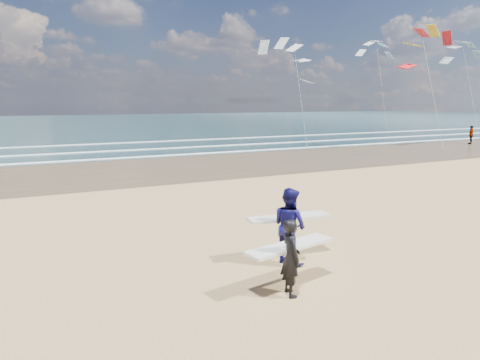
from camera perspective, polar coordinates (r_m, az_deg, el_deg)
wet_sand_strip at (r=36.38m, az=18.15°, el=3.60°), size 220.00×12.00×0.01m
ocean at (r=83.98m, az=-8.36°, el=7.67°), size 220.00×100.00×0.02m
foam_breakers at (r=44.17m, az=9.06°, el=5.19°), size 220.00×11.70×0.05m
surfer_near at (r=9.24m, az=6.77°, el=-9.97°), size 2.26×1.15×1.67m
surfer_far at (r=10.93m, az=6.61°, el=-5.99°), size 2.24×1.26×1.95m
beachgoer_1 at (r=46.15m, az=28.42°, el=5.31°), size 1.03×1.02×1.74m
kite_0 at (r=39.88m, az=23.92°, el=12.77°), size 6.25×4.79×10.97m
kite_1 at (r=40.08m, az=7.81°, el=12.97°), size 6.43×4.81×10.12m
kite_2 at (r=55.04m, az=28.16°, el=12.02°), size 6.21×4.78×11.78m
kite_5 at (r=58.12m, az=18.25°, el=12.84°), size 5.70×4.73×12.66m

